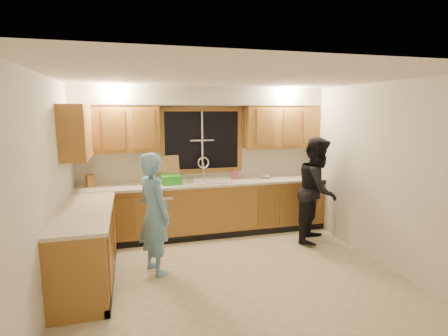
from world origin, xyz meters
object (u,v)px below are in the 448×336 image
object	(u,v)px
dishwasher	(156,215)
soap_bottle	(234,174)
woman	(318,190)
dish_crate	(171,179)
stove	(80,266)
man	(154,214)
bowl	(265,177)
knife_block	(90,181)
sink	(206,185)

from	to	relation	value
dishwasher	soap_bottle	world-z (taller)	soap_bottle
woman	dish_crate	size ratio (longest dim) A/B	5.38
stove	man	xyz separation A→B (m)	(0.85, 0.58, 0.35)
soap_bottle	bowl	xyz separation A→B (m)	(0.55, -0.08, -0.07)
stove	dish_crate	bearing A→B (deg)	56.20
dish_crate	soap_bottle	bearing A→B (deg)	7.05
soap_bottle	bowl	world-z (taller)	soap_bottle
dishwasher	soap_bottle	xyz separation A→B (m)	(1.39, 0.13, 0.60)
dish_crate	knife_block	bearing A→B (deg)	175.86
sink	soap_bottle	world-z (taller)	sink
dish_crate	bowl	size ratio (longest dim) A/B	1.65
stove	man	world-z (taller)	man
stove	soap_bottle	distance (m)	3.09
stove	soap_bottle	world-z (taller)	soap_bottle
woman	soap_bottle	bearing A→B (deg)	93.97
sink	soap_bottle	distance (m)	0.57
dish_crate	sink	bearing A→B (deg)	2.04
stove	knife_block	bearing A→B (deg)	91.51
stove	soap_bottle	size ratio (longest dim) A/B	4.92
stove	knife_block	world-z (taller)	knife_block
dishwasher	man	xyz separation A→B (m)	(-0.10, -1.23, 0.39)
dish_crate	stove	bearing A→B (deg)	-123.80
dish_crate	dishwasher	bearing A→B (deg)	178.56
knife_block	bowl	world-z (taller)	knife_block
stove	man	bearing A→B (deg)	34.66
stove	man	size ratio (longest dim) A/B	0.56
sink	woman	size ratio (longest dim) A/B	0.51
dishwasher	knife_block	bearing A→B (deg)	175.16
man	dish_crate	bearing A→B (deg)	-40.20
soap_bottle	bowl	bearing A→B (deg)	-8.51
woman	dish_crate	world-z (taller)	woman
woman	soap_bottle	xyz separation A→B (m)	(-1.14, 0.88, 0.16)
man	dish_crate	world-z (taller)	man
woman	soap_bottle	distance (m)	1.45
dishwasher	knife_block	xyz separation A→B (m)	(-1.00, 0.08, 0.61)
dishwasher	bowl	bearing A→B (deg)	1.52
sink	knife_block	size ratio (longest dim) A/B	4.36
sink	soap_bottle	bearing A→B (deg)	12.43
man	soap_bottle	distance (m)	2.03
sink	stove	bearing A→B (deg)	-134.61
knife_block	man	bearing A→B (deg)	-83.75
sink	man	distance (m)	1.57
dish_crate	soap_bottle	distance (m)	1.14
sink	man	xyz separation A→B (m)	(-0.95, -1.24, -0.07)
woman	stove	bearing A→B (deg)	148.70
man	bowl	size ratio (longest dim) A/B	8.34
dishwasher	woman	xyz separation A→B (m)	(2.53, -0.75, 0.44)
sink	bowl	bearing A→B (deg)	1.93
stove	bowl	size ratio (longest dim) A/B	4.71
sink	bowl	distance (m)	1.09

